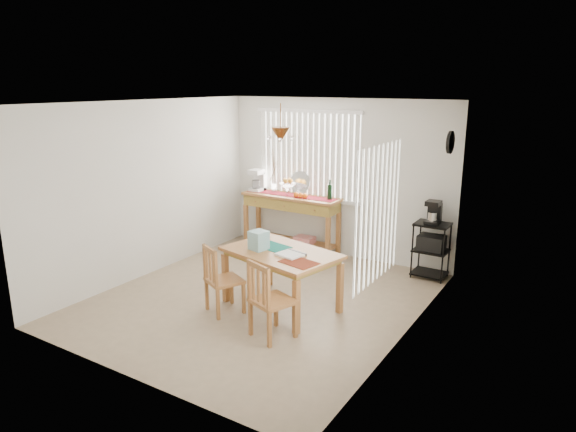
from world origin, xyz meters
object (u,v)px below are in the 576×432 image
Objects in this scene: sideboard at (292,209)px; chair_right at (270,301)px; wire_cart at (431,245)px; cart_items at (434,213)px; chair_left at (222,280)px; dining_table at (281,258)px.

sideboard reaches higher than chair_right.
wire_cart is 3.00m from chair_right.
cart_items is 0.39× the size of chair_left.
wire_cart is (2.42, 0.02, -0.23)m from sideboard.
sideboard is 2.43m from wire_cart.
chair_right reaches higher than wire_cart.
sideboard reaches higher than dining_table.
dining_table is 1.72× the size of chair_right.
chair_right is at bearing -66.34° from dining_table.
dining_table is (-1.33, -2.06, 0.17)m from wire_cart.
wire_cart is at bearing 54.12° from chair_left.
chair_right is at bearing -109.22° from wire_cart.
dining_table is (-1.33, -2.07, -0.32)m from cart_items.
sideboard is 2.65m from chair_left.
wire_cart is at bearing 57.22° from dining_table.
dining_table is 0.87m from chair_right.
chair_left is at bearing -125.88° from wire_cart.
sideboard is at bearing 118.11° from dining_table.
cart_items is (0.00, 0.01, 0.49)m from wire_cart.
chair_right is at bearing -109.17° from cart_items.
chair_right reaches higher than chair_left.
cart_items reaches higher than chair_left.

